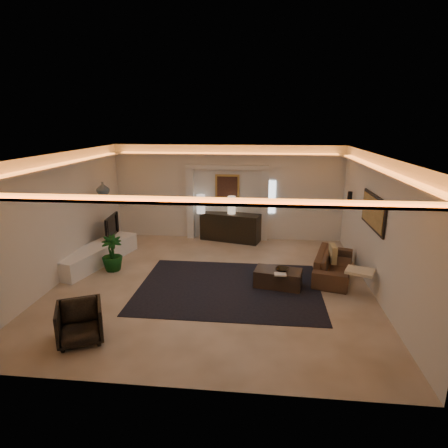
# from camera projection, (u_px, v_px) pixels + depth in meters

# --- Properties ---
(floor) EXTENTS (7.00, 7.00, 0.00)m
(floor) POSITION_uv_depth(u_px,v_px,m) (213.00, 283.00, 8.55)
(floor) COLOR beige
(floor) RESTS_ON ground
(ceiling) EXTENTS (7.00, 7.00, 0.00)m
(ceiling) POSITION_uv_depth(u_px,v_px,m) (211.00, 155.00, 7.78)
(ceiling) COLOR white
(ceiling) RESTS_ON ground
(wall_back) EXTENTS (7.00, 0.00, 7.00)m
(wall_back) POSITION_uv_depth(u_px,v_px,m) (227.00, 193.00, 11.52)
(wall_back) COLOR silver
(wall_back) RESTS_ON ground
(wall_front) EXTENTS (7.00, 0.00, 7.00)m
(wall_front) POSITION_uv_depth(u_px,v_px,m) (175.00, 293.00, 4.81)
(wall_front) COLOR silver
(wall_front) RESTS_ON ground
(wall_left) EXTENTS (0.00, 7.00, 7.00)m
(wall_left) POSITION_uv_depth(u_px,v_px,m) (60.00, 218.00, 8.51)
(wall_left) COLOR silver
(wall_left) RESTS_ON ground
(wall_right) EXTENTS (0.00, 7.00, 7.00)m
(wall_right) POSITION_uv_depth(u_px,v_px,m) (378.00, 227.00, 7.81)
(wall_right) COLOR silver
(wall_right) RESTS_ON ground
(cove_soffit) EXTENTS (7.00, 7.00, 0.04)m
(cove_soffit) POSITION_uv_depth(u_px,v_px,m) (212.00, 168.00, 7.85)
(cove_soffit) COLOR silver
(cove_soffit) RESTS_ON ceiling
(daylight_slit) EXTENTS (0.25, 0.03, 1.00)m
(daylight_slit) POSITION_uv_depth(u_px,v_px,m) (271.00, 197.00, 11.39)
(daylight_slit) COLOR white
(daylight_slit) RESTS_ON wall_back
(area_rug) EXTENTS (4.00, 3.00, 0.01)m
(area_rug) POSITION_uv_depth(u_px,v_px,m) (229.00, 288.00, 8.31)
(area_rug) COLOR black
(area_rug) RESTS_ON ground
(pilaster_left) EXTENTS (0.22, 0.20, 2.20)m
(pilaster_left) POSITION_uv_depth(u_px,v_px,m) (190.00, 204.00, 11.63)
(pilaster_left) COLOR silver
(pilaster_left) RESTS_ON ground
(pilaster_right) EXTENTS (0.22, 0.20, 2.20)m
(pilaster_right) POSITION_uv_depth(u_px,v_px,m) (265.00, 205.00, 11.40)
(pilaster_right) COLOR silver
(pilaster_right) RESTS_ON ground
(alcove_header) EXTENTS (2.52, 0.20, 0.12)m
(alcove_header) POSITION_uv_depth(u_px,v_px,m) (227.00, 167.00, 11.21)
(alcove_header) COLOR silver
(alcove_header) RESTS_ON wall_back
(painting_frame) EXTENTS (0.74, 0.04, 0.74)m
(painting_frame) POSITION_uv_depth(u_px,v_px,m) (227.00, 187.00, 11.44)
(painting_frame) COLOR tan
(painting_frame) RESTS_ON wall_back
(painting_canvas) EXTENTS (0.62, 0.02, 0.62)m
(painting_canvas) POSITION_uv_depth(u_px,v_px,m) (227.00, 187.00, 11.41)
(painting_canvas) COLOR #4C2D1E
(painting_canvas) RESTS_ON wall_back
(art_panel_frame) EXTENTS (0.04, 1.64, 0.74)m
(art_panel_frame) POSITION_uv_depth(u_px,v_px,m) (374.00, 212.00, 8.03)
(art_panel_frame) COLOR black
(art_panel_frame) RESTS_ON wall_right
(art_panel_gold) EXTENTS (0.02, 1.50, 0.62)m
(art_panel_gold) POSITION_uv_depth(u_px,v_px,m) (372.00, 212.00, 8.04)
(art_panel_gold) COLOR tan
(art_panel_gold) RESTS_ON wall_right
(wall_sconce) EXTENTS (0.12, 0.12, 0.22)m
(wall_sconce) POSITION_uv_depth(u_px,v_px,m) (350.00, 196.00, 9.87)
(wall_sconce) COLOR black
(wall_sconce) RESTS_ON wall_right
(wall_niche) EXTENTS (0.10, 0.55, 0.04)m
(wall_niche) POSITION_uv_depth(u_px,v_px,m) (89.00, 197.00, 9.80)
(wall_niche) COLOR silver
(wall_niche) RESTS_ON wall_left
(console) EXTENTS (1.90, 1.02, 0.91)m
(console) POSITION_uv_depth(u_px,v_px,m) (230.00, 228.00, 11.54)
(console) COLOR black
(console) RESTS_ON ground
(lamp_left) EXTENTS (0.30, 0.30, 0.58)m
(lamp_left) POSITION_uv_depth(u_px,v_px,m) (201.00, 206.00, 11.42)
(lamp_left) COLOR beige
(lamp_left) RESTS_ON console
(lamp_right) EXTENTS (0.32, 0.32, 0.54)m
(lamp_right) POSITION_uv_depth(u_px,v_px,m) (232.00, 206.00, 11.36)
(lamp_right) COLOR beige
(lamp_right) RESTS_ON console
(media_ledge) EXTENTS (1.31, 2.75, 0.50)m
(media_ledge) POSITION_uv_depth(u_px,v_px,m) (97.00, 255.00, 9.71)
(media_ledge) COLOR white
(media_ledge) RESTS_ON ground
(tv) EXTENTS (1.05, 0.23, 0.60)m
(tv) POSITION_uv_depth(u_px,v_px,m) (108.00, 227.00, 10.35)
(tv) COLOR black
(tv) RESTS_ON media_ledge
(figurine) EXTENTS (0.21, 0.21, 0.43)m
(figurine) POSITION_uv_depth(u_px,v_px,m) (116.00, 226.00, 10.88)
(figurine) COLOR black
(figurine) RESTS_ON media_ledge
(ginger_jar) EXTENTS (0.38, 0.38, 0.36)m
(ginger_jar) POSITION_uv_depth(u_px,v_px,m) (103.00, 189.00, 9.93)
(ginger_jar) COLOR #4F5C71
(ginger_jar) RESTS_ON wall_niche
(plant) EXTENTS (0.67, 0.67, 0.88)m
(plant) POSITION_uv_depth(u_px,v_px,m) (112.00, 253.00, 9.19)
(plant) COLOR #0D3A10
(plant) RESTS_ON ground
(sofa) EXTENTS (2.12, 1.26, 0.58)m
(sofa) POSITION_uv_depth(u_px,v_px,m) (334.00, 264.00, 8.90)
(sofa) COLOR brown
(sofa) RESTS_ON ground
(throw_blanket) EXTENTS (0.68, 0.62, 0.06)m
(throw_blanket) POSITION_uv_depth(u_px,v_px,m) (360.00, 271.00, 7.81)
(throw_blanket) COLOR white
(throw_blanket) RESTS_ON sofa
(throw_pillow) EXTENTS (0.14, 0.42, 0.42)m
(throw_pillow) POSITION_uv_depth(u_px,v_px,m) (333.00, 254.00, 8.85)
(throw_pillow) COLOR tan
(throw_pillow) RESTS_ON sofa
(coffee_table) EXTENTS (1.11, 0.74, 0.38)m
(coffee_table) POSITION_uv_depth(u_px,v_px,m) (278.00, 278.00, 8.33)
(coffee_table) COLOR #2E201D
(coffee_table) RESTS_ON ground
(bowl) EXTENTS (0.38, 0.38, 0.07)m
(bowl) POSITION_uv_depth(u_px,v_px,m) (282.00, 269.00, 8.21)
(bowl) COLOR black
(bowl) RESTS_ON coffee_table
(magazine) EXTENTS (0.26, 0.18, 0.03)m
(magazine) POSITION_uv_depth(u_px,v_px,m) (280.00, 274.00, 8.00)
(magazine) COLOR beige
(magazine) RESTS_ON coffee_table
(armchair) EXTENTS (0.96, 0.97, 0.67)m
(armchair) POSITION_uv_depth(u_px,v_px,m) (80.00, 323.00, 6.23)
(armchair) COLOR black
(armchair) RESTS_ON ground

